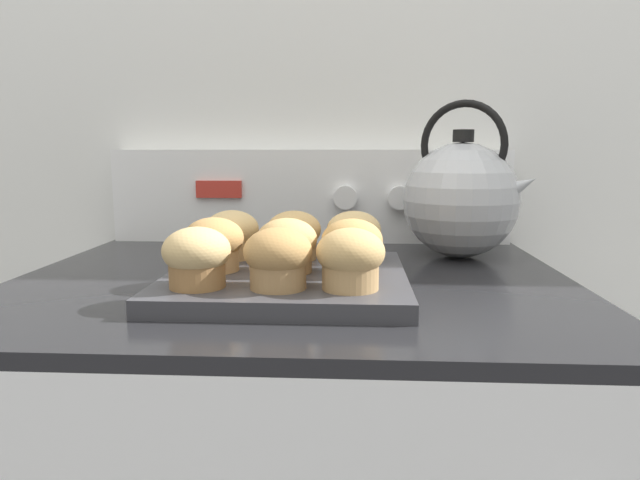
{
  "coord_description": "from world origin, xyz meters",
  "views": [
    {
      "loc": [
        0.08,
        -0.45,
        1.08
      ],
      "look_at": [
        0.04,
        0.25,
        0.96
      ],
      "focal_mm": 32.0,
      "sensor_mm": 36.0,
      "label": 1
    }
  ],
  "objects": [
    {
      "name": "tea_kettle",
      "position": [
        0.26,
        0.5,
        1.0
      ],
      "size": [
        0.22,
        0.19,
        0.26
      ],
      "color": "#ADAFB5",
      "rests_on": "stove_range"
    },
    {
      "name": "muffin_r1_c0",
      "position": [
        -0.1,
        0.27,
        0.95
      ],
      "size": [
        0.08,
        0.08,
        0.07
      ],
      "color": "tan",
      "rests_on": "muffin_pan"
    },
    {
      "name": "control_panel",
      "position": [
        0.0,
        0.65,
        0.99
      ],
      "size": [
        0.76,
        0.07,
        0.18
      ],
      "color": "white",
      "rests_on": "stove_range"
    },
    {
      "name": "muffin_r0_c0",
      "position": [
        -0.09,
        0.18,
        0.95
      ],
      "size": [
        0.08,
        0.08,
        0.07
      ],
      "color": "olive",
      "rests_on": "muffin_pan"
    },
    {
      "name": "muffin_r0_c1",
      "position": [
        -0.0,
        0.18,
        0.95
      ],
      "size": [
        0.08,
        0.08,
        0.07
      ],
      "color": "#A37A4C",
      "rests_on": "muffin_pan"
    },
    {
      "name": "muffin_r1_c1",
      "position": [
        -0.0,
        0.27,
        0.95
      ],
      "size": [
        0.08,
        0.08,
        0.07
      ],
      "color": "tan",
      "rests_on": "muffin_pan"
    },
    {
      "name": "muffin_pan",
      "position": [
        -0.0,
        0.27,
        0.91
      ],
      "size": [
        0.3,
        0.3,
        0.02
      ],
      "color": "#38383D",
      "rests_on": "stove_range"
    },
    {
      "name": "wall_back",
      "position": [
        0.0,
        0.71,
        1.2
      ],
      "size": [
        8.0,
        0.05,
        2.4
      ],
      "color": "silver",
      "rests_on": "ground_plane"
    },
    {
      "name": "muffin_r1_c2",
      "position": [
        0.08,
        0.26,
        0.95
      ],
      "size": [
        0.08,
        0.08,
        0.07
      ],
      "color": "olive",
      "rests_on": "muffin_pan"
    },
    {
      "name": "muffin_r0_c2",
      "position": [
        0.08,
        0.18,
        0.95
      ],
      "size": [
        0.08,
        0.08,
        0.07
      ],
      "color": "tan",
      "rests_on": "muffin_pan"
    },
    {
      "name": "muffin_r2_c2",
      "position": [
        0.09,
        0.36,
        0.95
      ],
      "size": [
        0.08,
        0.08,
        0.07
      ],
      "color": "#A37A4C",
      "rests_on": "muffin_pan"
    },
    {
      "name": "muffin_r2_c0",
      "position": [
        -0.09,
        0.36,
        0.95
      ],
      "size": [
        0.08,
        0.08,
        0.07
      ],
      "color": "tan",
      "rests_on": "muffin_pan"
    },
    {
      "name": "muffin_r2_c1",
      "position": [
        -0.0,
        0.35,
        0.95
      ],
      "size": [
        0.08,
        0.08,
        0.07
      ],
      "color": "tan",
      "rests_on": "muffin_pan"
    }
  ]
}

